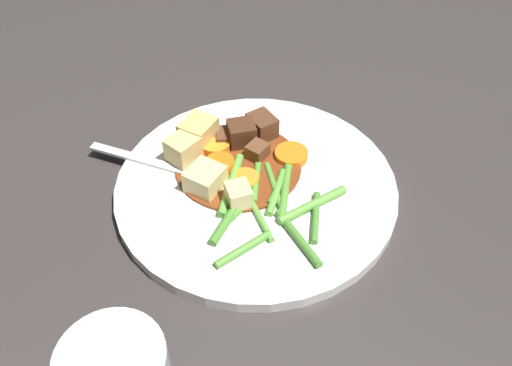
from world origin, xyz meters
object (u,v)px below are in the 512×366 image
Objects in this scene: meat_chunk_1 at (257,152)px; meat_chunk_3 at (242,134)px; carrot_slice_2 at (245,179)px; potato_chunk_2 at (205,179)px; carrot_slice_0 at (291,155)px; dinner_plate at (256,187)px; carrot_slice_3 at (215,145)px; potato_chunk_0 at (199,133)px; potato_chunk_1 at (183,150)px; meat_chunk_0 at (226,138)px; potato_chunk_3 at (239,196)px; carrot_slice_1 at (220,165)px; fork at (169,167)px; meat_chunk_2 at (262,127)px.

meat_chunk_3 reaches higher than meat_chunk_1.
carrot_slice_2 is 0.04m from potato_chunk_2.
potato_chunk_2 is (0.00, 0.10, 0.01)m from carrot_slice_0.
dinner_plate is 8.46× the size of carrot_slice_3.
potato_chunk_0 is (0.08, 0.03, 0.02)m from dinner_plate.
potato_chunk_1 is 0.05m from meat_chunk_0.
potato_chunk_2 is at bearing 137.89° from meat_chunk_0.
potato_chunk_1 is (0.05, 0.10, 0.01)m from carrot_slice_0.
carrot_slice_0 is 1.42× the size of potato_chunk_3.
carrot_slice_3 is at bearing 52.92° from carrot_slice_0.
carrot_slice_1 is 0.05m from fork.
carrot_slice_0 is 0.06m from meat_chunk_3.
potato_chunk_3 reaches higher than carrot_slice_2.
carrot_slice_0 is at bearing -110.31° from fork.
potato_chunk_1 is 0.22× the size of fork.
potato_chunk_1 is 1.46× the size of meat_chunk_1.
meat_chunk_3 is at bearing -54.54° from potato_chunk_2.
carrot_slice_2 is at bearing 99.65° from carrot_slice_0.
potato_chunk_0 reaches higher than dinner_plate.
potato_chunk_1 is 0.09m from meat_chunk_2.
meat_chunk_1 is 0.09m from fork.
carrot_slice_3 is 1.20× the size of meat_chunk_3.
fork is at bearing 28.51° from potato_chunk_3.
carrot_slice_1 reaches higher than fork.
carrot_slice_1 reaches higher than carrot_slice_0.
potato_chunk_1 reaches higher than fork.
potato_chunk_0 is 1.46× the size of meat_chunk_0.
carrot_slice_2 is at bearing -166.44° from potato_chunk_0.
meat_chunk_2 is 0.11m from fork.
meat_chunk_2 is (0.06, -0.05, 0.01)m from carrot_slice_2.
carrot_slice_1 is 0.03m from potato_chunk_2.
potato_chunk_0 is at bearing 74.30° from meat_chunk_2.
carrot_slice_2 is 0.91× the size of potato_chunk_1.
carrot_slice_1 is at bearing -175.16° from potato_chunk_0.
dinner_plate is 11.52× the size of potato_chunk_3.
potato_chunk_0 is 0.07m from meat_chunk_1.
meat_chunk_1 is at bearing -171.74° from meat_chunk_3.
carrot_slice_0 is at bearing -72.28° from dinner_plate.
meat_chunk_1 reaches higher than carrot_slice_1.
meat_chunk_0 is (0.07, 0.00, 0.01)m from dinner_plate.
carrot_slice_3 is at bearing 103.11° from meat_chunk_0.
potato_chunk_0 is (0.08, 0.02, 0.01)m from carrot_slice_2.
carrot_slice_2 is 0.99× the size of meat_chunk_3.
carrot_slice_2 is 0.08m from fork.
carrot_slice_2 is at bearing -131.85° from fork.
potato_chunk_0 is 0.05m from fork.
potato_chunk_1 reaches higher than carrot_slice_3.
potato_chunk_0 reaches higher than carrot_slice_2.
meat_chunk_0 is at bearing 26.62° from meat_chunk_1.
carrot_slice_3 is 0.24× the size of fork.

